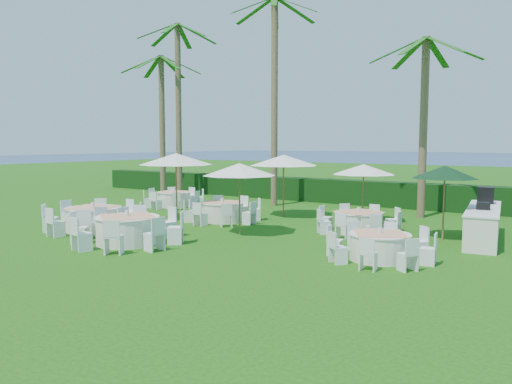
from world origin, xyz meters
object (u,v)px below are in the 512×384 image
umbrella_d (364,169)px  umbrella_c (284,160)px  banquet_table_d (174,199)px  banquet_table_e (222,211)px  umbrella_a (176,159)px  buffet_table (483,223)px  banquet_table_b (127,229)px  banquet_table_a (93,218)px  umbrella_green (445,172)px  banquet_table_f (359,222)px  umbrella_b (239,170)px  banquet_table_c (380,246)px

umbrella_d → umbrella_c: bearing=-173.5°
banquet_table_d → umbrella_d: (9.42, 0.50, 1.68)m
banquet_table_e → umbrella_a: 2.79m
banquet_table_d → buffet_table: bearing=-2.7°
banquet_table_b → umbrella_a: 5.30m
banquet_table_a → umbrella_a: size_ratio=1.14×
umbrella_a → umbrella_d: umbrella_a is taller
banquet_table_d → umbrella_a: 4.57m
banquet_table_d → umbrella_green: umbrella_green is taller
banquet_table_a → umbrella_c: 7.83m
banquet_table_f → umbrella_b: bearing=-140.3°
umbrella_d → umbrella_green: size_ratio=1.03×
umbrella_c → umbrella_d: umbrella_c is taller
banquet_table_a → banquet_table_d: size_ratio=1.15×
banquet_table_a → umbrella_c: (3.80, 6.58, 1.92)m
buffet_table → banquet_table_f: bearing=-165.9°
banquet_table_e → banquet_table_f: size_ratio=1.05×
banquet_table_d → umbrella_b: umbrella_b is taller
banquet_table_c → umbrella_d: size_ratio=1.17×
banquet_table_a → umbrella_green: umbrella_green is taller
banquet_table_e → buffet_table: size_ratio=0.66×
banquet_table_c → umbrella_d: umbrella_d is taller
banquet_table_b → umbrella_b: bearing=57.7°
banquet_table_a → umbrella_green: bearing=26.1°
umbrella_b → umbrella_green: (5.84, 2.93, -0.04)m
banquet_table_f → umbrella_b: (-3.14, -2.61, 1.81)m
banquet_table_c → umbrella_b: umbrella_b is taller
umbrella_d → umbrella_green: (3.41, -1.78, 0.09)m
buffet_table → umbrella_green: bearing=-149.6°
umbrella_d → buffet_table: size_ratio=0.53×
banquet_table_b → umbrella_c: bearing=81.8°
umbrella_b → banquet_table_f: bearing=39.7°
umbrella_a → umbrella_c: bearing=43.3°
banquet_table_c → umbrella_a: bearing=166.8°
umbrella_c → buffet_table: 8.05m
banquet_table_c → umbrella_d: (-2.73, 5.56, 1.69)m
banquet_table_a → banquet_table_f: size_ratio=1.16×
umbrella_b → umbrella_c: 4.43m
banquet_table_d → buffet_table: (13.90, -0.65, 0.18)m
umbrella_a → umbrella_green: (9.94, 1.60, -0.27)m
banquet_table_a → banquet_table_c: (9.86, 1.40, -0.07)m
umbrella_d → buffet_table: (4.48, -1.15, -1.50)m
banquet_table_b → umbrella_a: bearing=115.5°
banquet_table_f → umbrella_d: umbrella_d is taller
banquet_table_b → umbrella_b: umbrella_b is taller
banquet_table_a → umbrella_green: size_ratio=1.41×
banquet_table_c → buffet_table: buffet_table is taller
banquet_table_f → umbrella_d: 2.78m
banquet_table_f → buffet_table: buffet_table is taller
banquet_table_b → umbrella_c: 7.76m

